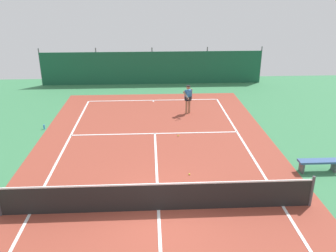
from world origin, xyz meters
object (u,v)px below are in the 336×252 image
tennis_net (158,197)px  parked_car (164,64)px  tennis_player (188,97)px  tennis_ball_near_player (178,136)px  tennis_ball_midcourt (189,174)px  water_bottle (44,127)px  courtside_bench (319,163)px

tennis_net → parked_car: (1.04, 19.34, 0.33)m
tennis_net → tennis_player: (1.94, 9.32, 0.45)m
tennis_net → tennis_ball_near_player: 6.15m
tennis_ball_near_player → parked_car: parked_car is taller
tennis_net → tennis_player: 9.53m
tennis_ball_midcourt → parked_car: (-0.21, 17.11, 0.81)m
tennis_ball_midcourt → tennis_player: bearing=84.4°
tennis_player → parked_car: size_ratio=0.38×
tennis_ball_near_player → tennis_ball_midcourt: same height
water_bottle → courtside_bench: bearing=-22.9°
tennis_net → tennis_ball_midcourt: (1.26, 2.23, -0.48)m
tennis_ball_midcourt → water_bottle: 8.55m
tennis_player → courtside_bench: 8.33m
tennis_player → tennis_ball_near_player: (-0.82, -3.29, -0.93)m
tennis_ball_midcourt → water_bottle: (-6.88, 5.07, 0.09)m
tennis_player → tennis_ball_midcourt: bearing=55.6°
parked_car → courtside_bench: 17.89m
tennis_player → courtside_bench: (4.37, -7.07, -0.59)m
tennis_ball_near_player → courtside_bench: courtside_bench is taller
parked_car → courtside_bench: (5.27, -17.09, -0.46)m
courtside_bench → water_bottle: 12.96m
tennis_ball_near_player → water_bottle: water_bottle is taller
parked_car → tennis_ball_midcourt: bearing=-86.7°
tennis_ball_midcourt → parked_car: 17.13m
parked_car → courtside_bench: bearing=-70.3°
parked_car → tennis_net: bearing=-90.5°
water_bottle → tennis_ball_near_player: bearing=-10.6°
tennis_ball_near_player → parked_car: size_ratio=0.02×
water_bottle → tennis_player: bearing=14.9°
tennis_ball_near_player → water_bottle: (-6.75, 1.27, 0.09)m
tennis_net → tennis_ball_midcourt: 2.61m
tennis_player → water_bottle: bearing=-13.9°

